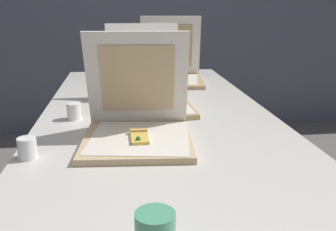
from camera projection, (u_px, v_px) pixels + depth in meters
name	position (u px, v px, depth m)	size (l,w,h in m)	color
table	(158.00, 128.00, 1.59)	(0.99, 2.26, 0.75)	beige
pizza_box_front	(138.00, 126.00, 1.30)	(0.39, 0.40, 0.37)	tan
pizza_box_middle	(149.00, 95.00, 1.73)	(0.39, 0.52, 0.36)	tan
pizza_box_back	(171.00, 73.00, 2.26)	(0.40, 0.40, 0.38)	tan
cup_white_far	(99.00, 94.00, 1.84)	(0.06, 0.06, 0.07)	white
cup_white_mid	(74.00, 111.00, 1.55)	(0.06, 0.06, 0.07)	white
cup_white_near_left	(27.00, 148.00, 1.16)	(0.06, 0.06, 0.07)	white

